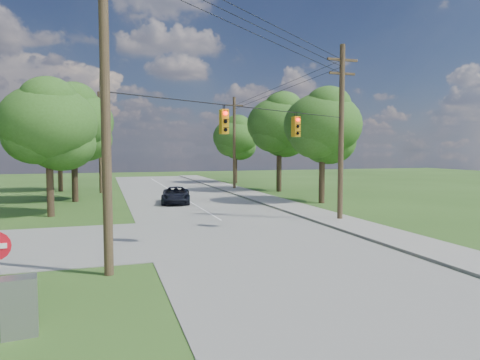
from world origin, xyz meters
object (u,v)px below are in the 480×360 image
object	(u,v)px
pole_sw	(105,91)
control_cabinet	(20,306)
pole_ne	(341,130)
car_main_north	(176,195)
pole_north_w	(100,141)
pole_north_e	(234,142)

from	to	relation	value
pole_sw	control_cabinet	bearing A→B (deg)	-114.49
pole_ne	car_main_north	distance (m)	14.65
pole_sw	pole_north_w	distance (m)	29.62
pole_sw	pole_north_w	world-z (taller)	pole_sw
pole_north_e	car_main_north	distance (m)	14.27
pole_north_e	car_main_north	size ratio (longest dim) A/B	2.13
pole_ne	pole_north_w	bearing A→B (deg)	122.29
pole_north_e	pole_north_w	bearing A→B (deg)	180.00
pole_ne	car_main_north	bearing A→B (deg)	126.17
pole_ne	control_cabinet	bearing A→B (deg)	-142.26
pole_sw	car_main_north	distance (m)	20.29
pole_north_w	pole_ne	bearing A→B (deg)	-57.71
pole_north_w	control_cabinet	distance (m)	34.33
car_main_north	pole_ne	bearing A→B (deg)	-43.98
pole_sw	pole_north_e	distance (m)	32.55
pole_sw	pole_north_e	xyz separation A→B (m)	(13.50, 29.60, -1.10)
pole_north_e	control_cabinet	distance (m)	37.63
pole_sw	pole_north_w	xyz separation A→B (m)	(-0.40, 29.60, -1.10)
pole_ne	pole_north_w	xyz separation A→B (m)	(-13.90, 22.00, -0.34)
car_main_north	control_cabinet	xyz separation A→B (m)	(-7.33, -23.18, 0.00)
pole_sw	pole_ne	size ratio (longest dim) A/B	1.14
pole_ne	control_cabinet	xyz separation A→B (m)	(-15.50, -12.00, -4.78)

